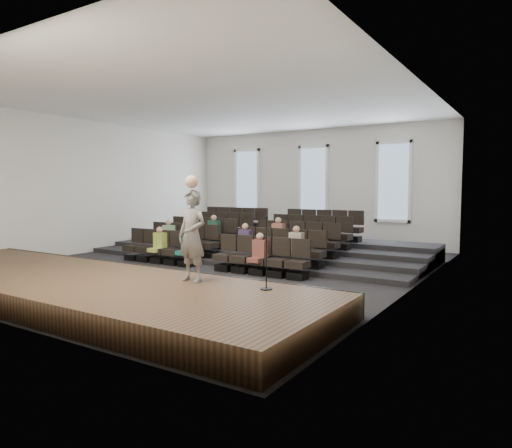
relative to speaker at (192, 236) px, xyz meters
The scene contains 13 objects.
ground 5.07m from the speaker, 121.18° to the left, with size 14.00×14.00×0.00m, color black.
ceiling 6.03m from the speaker, 121.18° to the left, with size 12.00×14.00×0.02m, color white.
wall_back 11.51m from the speaker, 102.69° to the left, with size 12.00×0.04×5.00m, color silver.
wall_left 9.56m from the speaker, 154.02° to the left, with size 0.04×14.00×5.00m, color silver.
wall_right 5.54m from the speaker, 49.91° to the left, with size 0.04×14.00×5.00m, color silver.
stage 2.94m from the speaker, 159.54° to the right, with size 11.80×3.60×0.50m, color #513622.
stage_lip 2.91m from the speaker, 161.73° to the left, with size 11.80×0.06×0.52m, color black.
risers 7.85m from the speaker, 108.95° to the left, with size 11.80×4.80×0.60m.
seating_rows 6.28m from the speaker, 113.82° to the left, with size 6.80×4.70×1.67m.
windows 11.46m from the speaker, 102.76° to the left, with size 8.44×0.10×3.24m.
audience 5.18m from the speaker, 119.32° to the left, with size 5.45×2.64×1.10m.
speaker is the anchor object (origin of this frame).
mic_stand 1.78m from the speaker, ahead, with size 0.24×0.24×1.41m.
Camera 1 is at (8.64, -11.34, 2.41)m, focal length 32.00 mm.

